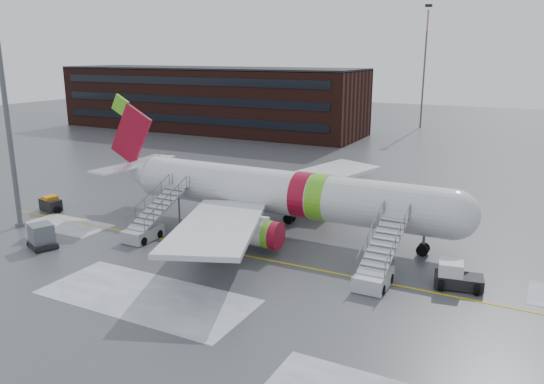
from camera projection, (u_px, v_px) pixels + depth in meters
The scene contains 9 objects.
ground at pixel (298, 260), 39.56m from camera, with size 260.00×260.00×0.00m, color #494C4F.
airliner at pixel (273, 192), 45.55m from camera, with size 35.03×32.97×11.18m.
airstair_fwd at pixel (377, 268), 35.52m from camera, with size 2.05×7.70×3.48m.
airstair_aft at pixel (148, 225), 44.26m from camera, with size 2.05×7.70×3.48m.
pushback_tug at pixel (456, 276), 34.81m from camera, with size 3.32×2.71×1.76m.
uld_container at pixel (42, 237), 41.97m from camera, with size 2.83×2.48×1.93m.
baggage_tractor at pixel (51, 204), 51.86m from camera, with size 2.98×1.77×1.48m.
terminal_building at pixel (208, 99), 105.23m from camera, with size 62.00×16.11×12.30m.
light_mast_far_n at pixel (425, 59), 106.55m from camera, with size 1.20×1.20×24.25m.
Camera 1 is at (15.31, -33.70, 15.00)m, focal length 35.00 mm.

